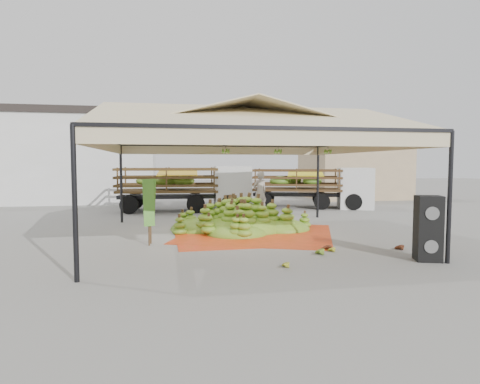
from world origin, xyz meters
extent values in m
plane|color=slate|center=(0.00, 0.00, 0.00)|extent=(90.00, 90.00, 0.00)
cylinder|color=black|center=(-4.00, -4.00, 1.50)|extent=(0.10, 0.10, 3.00)
cylinder|color=black|center=(4.00, -4.00, 1.50)|extent=(0.10, 0.10, 3.00)
cylinder|color=black|center=(-4.00, 4.00, 1.50)|extent=(0.10, 0.10, 3.00)
cylinder|color=black|center=(4.00, 4.00, 1.50)|extent=(0.10, 0.10, 3.00)
pyramid|color=#C6BC8C|center=(0.00, 0.00, 3.50)|extent=(8.00, 8.00, 1.00)
cube|color=black|center=(0.00, 0.00, 3.00)|extent=(8.00, 8.00, 0.08)
cube|color=#C6BC8C|center=(0.00, 0.00, 2.82)|extent=(8.00, 8.00, 0.36)
cube|color=silver|center=(-10.00, 14.00, 2.50)|extent=(14.00, 6.00, 5.00)
cube|color=black|center=(-10.00, 14.00, 5.20)|extent=(14.30, 6.30, 0.40)
cube|color=tan|center=(10.00, 13.00, 1.80)|extent=(6.00, 5.00, 3.60)
cube|color=navy|center=(10.00, 13.00, 3.85)|extent=(6.30, 5.30, 0.50)
cube|color=red|center=(0.60, 0.57, 0.01)|extent=(5.96, 5.84, 0.01)
cube|color=red|center=(-0.18, 0.26, 0.01)|extent=(3.76, 3.94, 0.01)
ellipsoid|color=#457418|center=(0.30, 1.43, 0.53)|extent=(4.96, 4.08, 1.06)
ellipsoid|color=gold|center=(0.18, -3.70, 0.09)|extent=(0.43, 0.36, 0.18)
ellipsoid|color=gold|center=(1.82, -2.42, 0.09)|extent=(0.38, 0.31, 0.17)
ellipsoid|color=#592714|center=(3.65, -2.52, 0.10)|extent=(0.49, 0.41, 0.20)
ellipsoid|color=#532313|center=(1.80, -2.22, 0.09)|extent=(0.51, 0.50, 0.18)
ellipsoid|color=#51841B|center=(1.37, -2.67, 0.11)|extent=(0.52, 0.44, 0.22)
ellipsoid|color=#467317|center=(-0.66, -0.97, 2.62)|extent=(0.24, 0.24, 0.20)
ellipsoid|color=#467317|center=(0.84, -0.97, 2.62)|extent=(0.24, 0.24, 0.20)
ellipsoid|color=#467317|center=(2.34, -0.97, 2.62)|extent=(0.24, 0.24, 0.20)
cube|color=black|center=(3.70, -3.70, 0.38)|extent=(0.67, 0.63, 0.76)
cube|color=black|center=(3.70, -3.70, 1.15)|extent=(0.67, 0.63, 0.76)
imported|color=gray|center=(1.92, 5.80, 0.96)|extent=(0.82, 0.67, 1.93)
cube|color=#4D3919|center=(-2.21, 7.49, 0.98)|extent=(4.81, 2.45, 0.11)
cube|color=silver|center=(0.87, 7.30, 1.08)|extent=(1.81, 2.16, 2.15)
cylinder|color=black|center=(-3.95, 6.67, 0.42)|extent=(0.86, 0.33, 0.84)
cylinder|color=black|center=(-3.83, 8.54, 0.42)|extent=(0.86, 0.33, 0.84)
cylinder|color=black|center=(-0.96, 6.48, 0.42)|extent=(0.86, 0.33, 0.84)
cylinder|color=black|center=(-0.84, 8.35, 0.42)|extent=(0.86, 0.33, 0.84)
cylinder|color=black|center=(0.63, 6.38, 0.42)|extent=(0.86, 0.33, 0.84)
cylinder|color=black|center=(0.74, 8.25, 0.42)|extent=(0.86, 0.33, 0.84)
ellipsoid|color=#447718|center=(-2.21, 7.49, 1.45)|extent=(3.84, 1.92, 0.66)
cube|color=gold|center=(-1.74, 7.47, 1.83)|extent=(1.99, 1.98, 0.23)
cube|color=#493418|center=(4.40, 7.99, 0.94)|extent=(4.91, 3.39, 0.11)
cube|color=silver|center=(7.21, 7.04, 1.03)|extent=(2.16, 2.39, 2.06)
cylinder|color=black|center=(2.59, 7.66, 0.40)|extent=(0.85, 0.51, 0.81)
cylinder|color=black|center=(3.16, 9.36, 0.40)|extent=(0.85, 0.51, 0.81)
cylinder|color=black|center=(5.30, 6.74, 0.40)|extent=(0.85, 0.51, 0.81)
cylinder|color=black|center=(5.88, 8.44, 0.40)|extent=(0.85, 0.51, 0.81)
cylinder|color=black|center=(6.75, 6.25, 0.40)|extent=(0.85, 0.51, 0.81)
cylinder|color=black|center=(7.32, 7.95, 0.40)|extent=(0.85, 0.51, 0.81)
ellipsoid|color=#427017|center=(4.40, 7.99, 1.39)|extent=(3.92, 2.68, 0.63)
cube|color=yellow|center=(4.83, 7.85, 1.75)|extent=(2.27, 2.27, 0.22)
camera|label=1|loc=(-2.29, -11.99, 2.26)|focal=30.00mm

